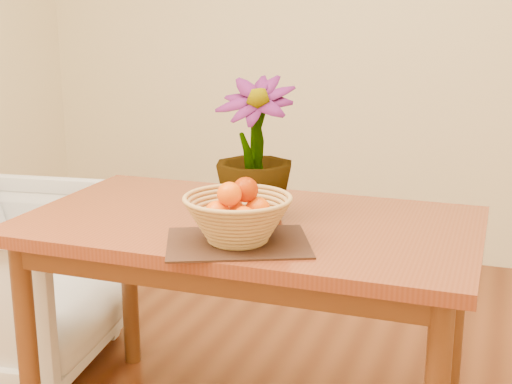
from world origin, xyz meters
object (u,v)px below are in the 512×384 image
(table, at_px, (249,246))
(wicker_basket, at_px, (238,221))
(potted_plant, at_px, (254,149))
(armchair, at_px, (9,271))

(table, distance_m, wicker_basket, 0.29)
(wicker_basket, xyz_separation_m, potted_plant, (-0.04, 0.26, 0.15))
(potted_plant, bearing_deg, armchair, 173.28)
(table, relative_size, potted_plant, 3.21)
(table, relative_size, armchair, 1.79)
(wicker_basket, bearing_deg, potted_plant, 99.37)
(wicker_basket, relative_size, armchair, 0.39)
(table, xyz_separation_m, wicker_basket, (0.05, -0.23, 0.15))
(potted_plant, height_order, armchair, potted_plant)
(armchair, bearing_deg, table, -105.20)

